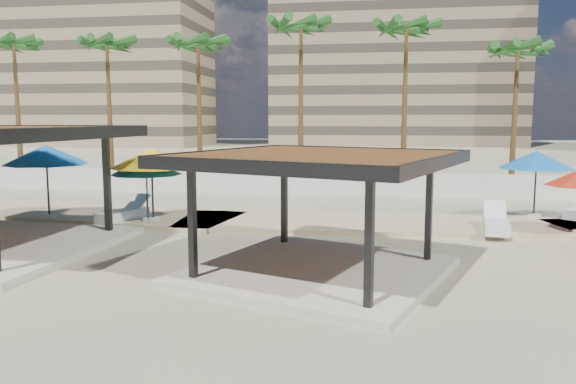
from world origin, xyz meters
name	(u,v)px	position (x,y,z in m)	size (l,w,h in m)	color
ground	(315,274)	(0.00, 0.00, 0.00)	(200.00, 200.00, 0.00)	#C8B984
promenade	(388,222)	(2.00, 7.67, 0.06)	(44.45, 7.97, 0.24)	#C6B284
boundary_wall	(348,183)	(0.00, 16.00, 0.60)	(56.00, 0.30, 1.20)	silver
building_west	(93,45)	(-42.00, 68.00, 15.27)	(34.00, 16.00, 32.40)	#937F60
building_mid	(396,54)	(4.00, 78.00, 14.27)	(38.00, 16.00, 30.40)	#847259
pavilion_central	(318,202)	(0.06, -0.06, 1.91)	(8.09, 8.09, 3.21)	beige
umbrella_a	(46,155)	(-11.26, 5.80, 2.66)	(3.65, 3.65, 2.88)	beige
umbrella_b	(151,159)	(-6.91, 5.80, 2.57)	(4.12, 4.12, 2.78)	beige
umbrella_d	(537,160)	(7.80, 9.20, 2.44)	(3.53, 3.53, 2.62)	beige
umbrella_f	(146,166)	(-7.14, 5.80, 2.26)	(3.51, 3.51, 2.42)	beige
lounger_a	(124,214)	(-8.14, 5.85, 0.39)	(1.46, 2.46, 0.89)	white
lounger_b	(496,224)	(5.69, 5.85, 0.40)	(1.08, 2.48, 0.91)	white
palm_a	(14,49)	(-21.00, 18.30, 8.37)	(3.00, 3.00, 9.55)	brown
palm_b	(107,50)	(-15.00, 18.70, 8.29)	(3.00, 3.00, 9.46)	brown
palm_c	(198,50)	(-9.00, 18.10, 8.09)	(3.00, 3.00, 9.25)	brown
palm_d	(301,33)	(-3.00, 18.90, 9.03)	(3.00, 3.00, 10.26)	brown
palm_e	(406,35)	(3.00, 18.40, 8.71)	(3.00, 3.00, 9.91)	brown
palm_f	(518,55)	(9.00, 18.60, 7.51)	(3.00, 3.00, 8.63)	brown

